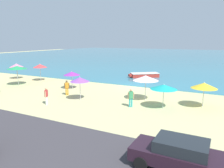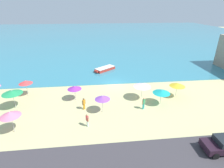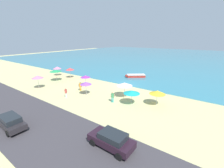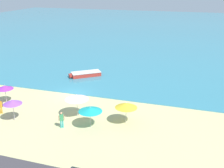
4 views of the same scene
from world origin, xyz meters
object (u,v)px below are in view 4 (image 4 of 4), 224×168
beach_umbrella_6 (126,105)px  bather_1 (62,119)px  beach_umbrella_1 (12,102)px  skiff_nearshore (86,74)px  beach_umbrella_0 (90,109)px  bather_2 (0,106)px  beach_umbrella_2 (5,87)px  beach_umbrella_4 (77,97)px

beach_umbrella_6 → bather_1: beach_umbrella_6 is taller
beach_umbrella_1 → bather_1: (5.31, 0.14, -1.14)m
skiff_nearshore → bather_1: bearing=-75.4°
beach_umbrella_0 → bather_1: (-2.63, -0.94, -0.98)m
beach_umbrella_0 → beach_umbrella_6: size_ratio=1.01×
bather_1 → bather_2: (-7.68, 0.77, -0.01)m
beach_umbrella_6 → beach_umbrella_1: bearing=-165.2°
beach_umbrella_1 → skiff_nearshore: size_ratio=0.52×
beach_umbrella_2 → beach_umbrella_4: size_ratio=0.86×
beach_umbrella_4 → beach_umbrella_6: 5.25m
beach_umbrella_1 → beach_umbrella_6: 11.37m
beach_umbrella_0 → beach_umbrella_2: 11.91m
beach_umbrella_1 → bather_1: 5.43m
beach_umbrella_0 → skiff_nearshore: size_ratio=0.51×
beach_umbrella_1 → skiff_nearshore: beach_umbrella_1 is taller
beach_umbrella_2 → beach_umbrella_4: (9.45, -0.78, 0.31)m
beach_umbrella_4 → bather_2: bearing=-166.8°
beach_umbrella_0 → bather_2: size_ratio=1.41×
beach_umbrella_6 → bather_1: 6.40m
beach_umbrella_6 → bather_2: 13.55m
beach_umbrella_2 → beach_umbrella_4: 9.49m
beach_umbrella_1 → skiff_nearshore: bearing=85.0°
beach_umbrella_2 → skiff_nearshore: beach_umbrella_2 is taller
bather_1 → beach_umbrella_2: bearing=159.1°
beach_umbrella_1 → beach_umbrella_2: size_ratio=1.08×
beach_umbrella_4 → beach_umbrella_1: bearing=-154.0°
bather_2 → skiff_nearshore: bearing=75.6°
beach_umbrella_0 → beach_umbrella_4: bearing=141.9°
beach_umbrella_0 → bather_1: 2.96m
beach_umbrella_4 → beach_umbrella_6: size_ratio=1.11×
beach_umbrella_0 → skiff_nearshore: (-6.59, 14.30, -1.53)m
beach_umbrella_2 → bather_2: 3.16m
beach_umbrella_4 → bather_2: (-8.11, -1.90, -1.31)m
beach_umbrella_2 → beach_umbrella_0: bearing=-12.1°
beach_umbrella_0 → beach_umbrella_2: beach_umbrella_2 is taller
beach_umbrella_1 → bather_2: beach_umbrella_1 is taller
beach_umbrella_1 → beach_umbrella_6: bearing=14.8°
beach_umbrella_0 → beach_umbrella_6: 3.56m
beach_umbrella_6 → skiff_nearshore: bearing=127.7°
beach_umbrella_1 → skiff_nearshore: 15.53m
beach_umbrella_0 → beach_umbrella_4: (-2.20, 1.72, 0.31)m
skiff_nearshore → beach_umbrella_1: bearing=-95.0°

